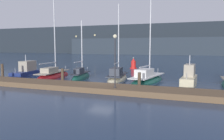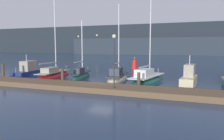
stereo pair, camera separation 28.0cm
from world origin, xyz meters
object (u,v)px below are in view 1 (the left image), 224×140
dock_lamppost (115,53)px  sailboat_berth_3 (81,77)px  motorboat_berth_1 (26,73)px  sailboat_berth_4 (117,78)px  sailboat_berth_2 (53,76)px  sailboat_berth_5 (147,80)px  channel_buoy (133,64)px  motorboat_berth_6 (189,82)px

dock_lamppost → sailboat_berth_3: bearing=135.9°
motorboat_berth_1 → dock_lamppost: 16.08m
motorboat_berth_1 → sailboat_berth_4: (12.31, 0.90, -0.13)m
sailboat_berth_4 → dock_lamppost: size_ratio=2.14×
motorboat_berth_1 → sailboat_berth_2: sailboat_berth_2 is taller
dock_lamppost → sailboat_berth_5: bearing=78.6°
sailboat_berth_2 → sailboat_berth_4: (7.90, 1.24, 0.04)m
channel_buoy → sailboat_berth_2: bearing=-115.1°
sailboat_berth_3 → sailboat_berth_5: 7.84m
sailboat_berth_2 → sailboat_berth_4: 8.00m
motorboat_berth_1 → sailboat_berth_3: bearing=0.3°
sailboat_berth_3 → dock_lamppost: 9.57m
motorboat_berth_1 → channel_buoy: 17.45m
sailboat_berth_2 → sailboat_berth_5: bearing=3.8°
sailboat_berth_5 → channel_buoy: sailboat_berth_5 is taller
sailboat_berth_2 → motorboat_berth_6: (15.71, -0.24, 0.25)m
sailboat_berth_3 → motorboat_berth_6: (12.09, -0.62, 0.26)m
sailboat_berth_4 → channel_buoy: (-1.38, 12.70, 0.55)m
motorboat_berth_6 → dock_lamppost: (-5.61, -5.67, 2.92)m
sailboat_berth_4 → channel_buoy: sailboat_berth_4 is taller
channel_buoy → dock_lamppost: (3.58, -19.85, 2.58)m
motorboat_berth_1 → sailboat_berth_4: 12.34m
sailboat_berth_4 → motorboat_berth_6: (7.81, -1.48, 0.21)m
sailboat_berth_4 → dock_lamppost: 8.11m
sailboat_berth_2 → channel_buoy: (6.52, 13.94, 0.58)m
sailboat_berth_5 → sailboat_berth_4: bearing=172.3°
sailboat_berth_2 → dock_lamppost: 12.13m
sailboat_berth_5 → dock_lamppost: 7.49m
sailboat_berth_5 → motorboat_berth_6: size_ratio=2.01×
sailboat_berth_2 → channel_buoy: sailboat_berth_2 is taller
sailboat_berth_4 → sailboat_berth_5: sailboat_berth_5 is taller
motorboat_berth_1 → channel_buoy: (10.93, 13.60, 0.41)m
motorboat_berth_1 → sailboat_berth_4: size_ratio=0.58×
sailboat_berth_3 → sailboat_berth_4: 4.36m
motorboat_berth_1 → motorboat_berth_6: size_ratio=1.14×
sailboat_berth_4 → sailboat_berth_5: size_ratio=0.98×
motorboat_berth_1 → sailboat_berth_5: bearing=1.5°
motorboat_berth_1 → motorboat_berth_6: 20.13m
sailboat_berth_4 → motorboat_berth_6: 7.96m
sailboat_berth_2 → sailboat_berth_3: bearing=5.9°
sailboat_berth_2 → sailboat_berth_5: sailboat_berth_2 is taller
motorboat_berth_6 → dock_lamppost: 8.49m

